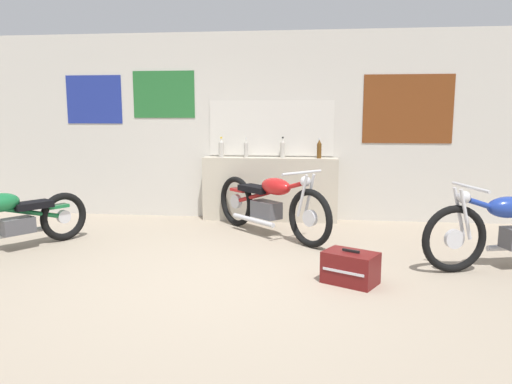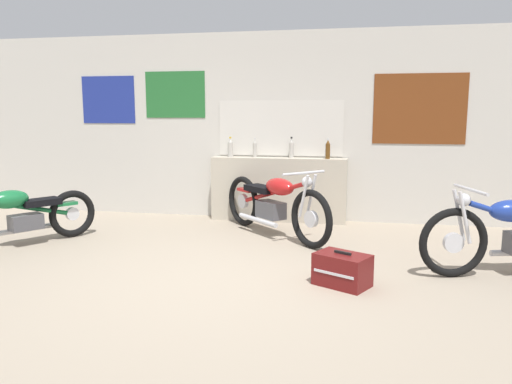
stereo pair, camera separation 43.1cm
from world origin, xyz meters
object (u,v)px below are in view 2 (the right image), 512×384
(bottle_right_center, at_px, (328,150))
(motorcycle_green, at_px, (20,215))
(bottle_left_center, at_px, (255,149))
(bottle_leftmost, at_px, (230,148))
(motorcycle_red, at_px, (274,203))
(bottle_center, at_px, (291,148))
(hard_case_darkred, at_px, (342,270))

(bottle_right_center, height_order, motorcycle_green, bottle_right_center)
(bottle_left_center, height_order, bottle_right_center, bottle_right_center)
(bottle_leftmost, bearing_deg, motorcycle_red, -49.06)
(motorcycle_green, bearing_deg, motorcycle_red, 20.67)
(bottle_leftmost, relative_size, bottle_center, 0.98)
(bottle_leftmost, xyz_separation_m, hard_case_darkred, (1.75, -2.72, -0.93))
(bottle_center, relative_size, bottle_right_center, 1.04)
(bottle_leftmost, relative_size, motorcycle_green, 0.18)
(bottle_leftmost, relative_size, bottle_right_center, 1.02)
(bottle_center, relative_size, hard_case_darkred, 0.53)
(motorcycle_red, bearing_deg, bottle_leftmost, 130.94)
(bottle_center, relative_size, motorcycle_green, 0.19)
(bottle_left_center, height_order, motorcycle_green, bottle_left_center)
(bottle_left_center, xyz_separation_m, hard_case_darkred, (1.38, -2.73, -0.93))
(motorcycle_red, bearing_deg, hard_case_darkred, -62.25)
(bottle_leftmost, xyz_separation_m, bottle_right_center, (1.46, -0.03, -0.00))
(bottle_center, bearing_deg, motorcycle_green, -145.50)
(bottle_left_center, bearing_deg, bottle_leftmost, -179.36)
(bottle_center, xyz_separation_m, bottle_right_center, (0.54, -0.07, -0.00))
(bottle_leftmost, height_order, hard_case_darkred, bottle_leftmost)
(hard_case_darkred, bearing_deg, bottle_center, 106.79)
(bottle_right_center, relative_size, motorcycle_red, 0.18)
(bottle_left_center, bearing_deg, motorcycle_green, -140.57)
(bottle_right_center, distance_m, motorcycle_green, 4.17)
(bottle_right_center, bearing_deg, motorcycle_green, -150.52)
(motorcycle_green, bearing_deg, bottle_center, 34.50)
(bottle_left_center, relative_size, motorcycle_green, 0.18)
(motorcycle_green, bearing_deg, bottle_right_center, 29.48)
(bottle_left_center, relative_size, hard_case_darkred, 0.51)
(bottle_center, distance_m, bottle_right_center, 0.54)
(bottle_leftmost, distance_m, motorcycle_red, 1.40)
(bottle_center, xyz_separation_m, hard_case_darkred, (0.83, -2.76, -0.94))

